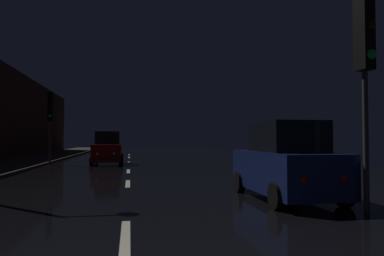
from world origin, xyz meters
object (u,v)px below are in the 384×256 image
at_px(traffic_light_far_left, 50,112).
at_px(car_approaching_headlights, 108,149).
at_px(traffic_light_near_right, 365,46).
at_px(car_parked_right_near, 286,164).

bearing_deg(traffic_light_far_left, car_approaching_headlights, 81.71).
height_order(traffic_light_far_left, car_approaching_headlights, traffic_light_far_left).
bearing_deg(car_approaching_headlights, traffic_light_far_left, -93.11).
xyz_separation_m(traffic_light_near_right, car_parked_right_near, (-0.90, 2.14, -2.71)).
relative_size(traffic_light_far_left, car_approaching_headlights, 1.11).
distance_m(traffic_light_far_left, traffic_light_near_right, 20.15).
bearing_deg(traffic_light_near_right, car_parked_right_near, -167.93).
xyz_separation_m(traffic_light_far_left, traffic_light_near_right, (10.15, -17.41, 0.25)).
distance_m(traffic_light_far_left, car_approaching_headlights, 4.40).
distance_m(traffic_light_near_right, car_approaching_headlights, 18.59).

